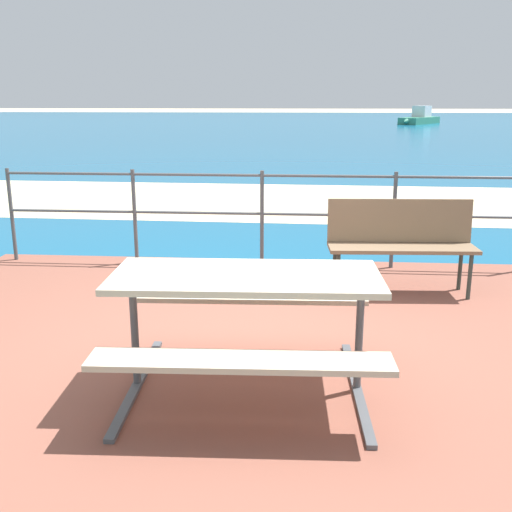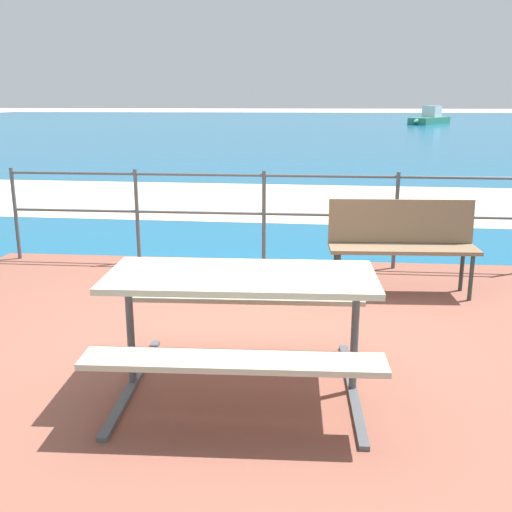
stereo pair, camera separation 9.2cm
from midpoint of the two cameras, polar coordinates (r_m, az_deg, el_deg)
ground_plane at (r=4.71m, az=-1.13°, el=-9.30°), size 240.00×240.00×0.00m
patio_paving at (r=4.69m, az=-1.13°, el=-8.96°), size 6.40×5.20×0.06m
sea_water at (r=44.31m, az=4.98°, el=12.27°), size 90.00×90.00×0.01m
beach_strip at (r=11.63m, az=2.97°, el=5.31°), size 54.10×5.84×0.01m
picnic_table at (r=3.81m, az=-0.73°, el=-4.47°), size 1.75×1.45×0.79m
park_bench at (r=5.98m, az=14.20°, el=1.72°), size 1.43×0.49×0.91m
railing_fence at (r=6.75m, az=1.16°, el=4.81°), size 5.94×0.04×1.09m
boat_near at (r=49.77m, az=16.35°, el=12.53°), size 3.91×5.20×1.39m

